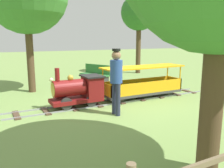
{
  "coord_description": "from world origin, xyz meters",
  "views": [
    {
      "loc": [
        -5.96,
        3.21,
        1.85
      ],
      "look_at": [
        0.0,
        0.02,
        0.55
      ],
      "focal_mm": 37.94,
      "sensor_mm": 36.0,
      "label": 1
    }
  ],
  "objects_px": {
    "locomotive": "(79,90)",
    "passenger_car": "(143,85)",
    "conductor_person": "(116,76)",
    "oak_tree_distant": "(139,13)",
    "park_bench": "(95,75)"
  },
  "relations": [
    {
      "from": "locomotive",
      "to": "passenger_car",
      "type": "distance_m",
      "value": 2.12
    },
    {
      "from": "conductor_person",
      "to": "oak_tree_distant",
      "type": "height_order",
      "value": "oak_tree_distant"
    },
    {
      "from": "passenger_car",
      "to": "conductor_person",
      "type": "relative_size",
      "value": 1.67
    },
    {
      "from": "passenger_car",
      "to": "conductor_person",
      "type": "height_order",
      "value": "conductor_person"
    },
    {
      "from": "passenger_car",
      "to": "park_bench",
      "type": "bearing_deg",
      "value": 8.91
    },
    {
      "from": "passenger_car",
      "to": "oak_tree_distant",
      "type": "relative_size",
      "value": 0.65
    },
    {
      "from": "passenger_car",
      "to": "oak_tree_distant",
      "type": "height_order",
      "value": "oak_tree_distant"
    },
    {
      "from": "conductor_person",
      "to": "oak_tree_distant",
      "type": "distance_m",
      "value": 7.7
    },
    {
      "from": "park_bench",
      "to": "locomotive",
      "type": "bearing_deg",
      "value": 147.83
    },
    {
      "from": "locomotive",
      "to": "passenger_car",
      "type": "height_order",
      "value": "locomotive"
    },
    {
      "from": "conductor_person",
      "to": "park_bench",
      "type": "distance_m",
      "value": 3.96
    },
    {
      "from": "passenger_car",
      "to": "oak_tree_distant",
      "type": "bearing_deg",
      "value": -32.75
    },
    {
      "from": "locomotive",
      "to": "conductor_person",
      "type": "distance_m",
      "value": 1.29
    },
    {
      "from": "park_bench",
      "to": "oak_tree_distant",
      "type": "bearing_deg",
      "value": -59.64
    },
    {
      "from": "park_bench",
      "to": "passenger_car",
      "type": "bearing_deg",
      "value": -171.09
    }
  ]
}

